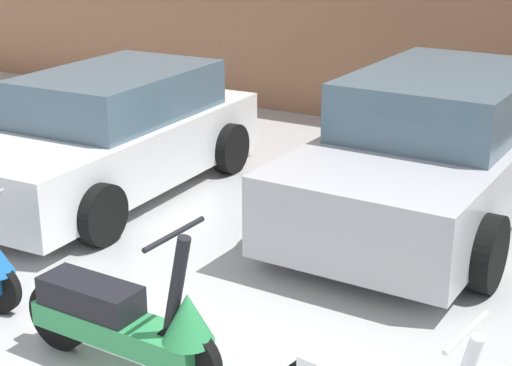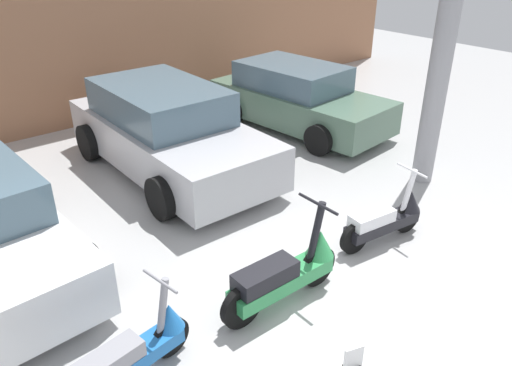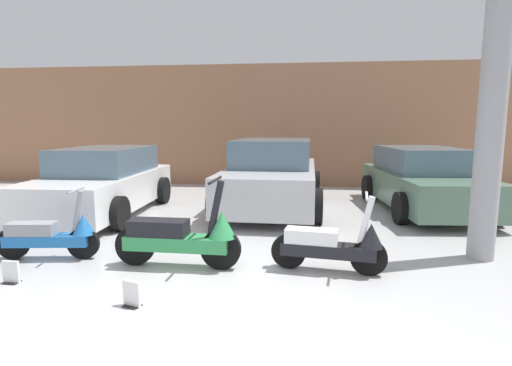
# 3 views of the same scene
# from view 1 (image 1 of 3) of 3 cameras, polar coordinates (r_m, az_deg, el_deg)

# --- Properties ---
(wall_back) EXTENTS (19.60, 0.12, 3.50)m
(wall_back) POSITION_cam_1_polar(r_m,az_deg,el_deg) (10.92, 16.59, 12.09)
(wall_back) COLOR #9E6B4C
(wall_back) RESTS_ON ground_plane
(scooter_front_right) EXTENTS (1.62, 0.58, 1.13)m
(scooter_front_right) POSITION_cam_1_polar(r_m,az_deg,el_deg) (5.33, -9.40, -9.80)
(scooter_front_right) COLOR black
(scooter_front_right) RESTS_ON ground_plane
(car_rear_left) EXTENTS (2.01, 3.96, 1.32)m
(car_rear_left) POSITION_cam_1_polar(r_m,az_deg,el_deg) (8.75, -10.49, 3.45)
(car_rear_left) COLOR white
(car_rear_left) RESTS_ON ground_plane
(car_rear_center) EXTENTS (2.14, 4.34, 1.46)m
(car_rear_center) POSITION_cam_1_polar(r_m,az_deg,el_deg) (8.05, 12.98, 2.40)
(car_rear_center) COLOR #B7B7BC
(car_rear_center) RESTS_ON ground_plane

